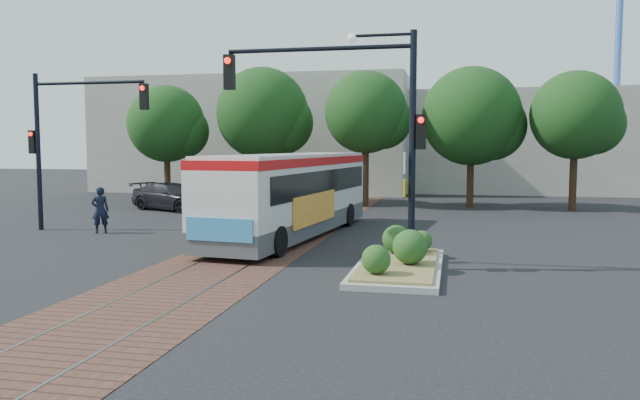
{
  "coord_description": "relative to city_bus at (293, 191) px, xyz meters",
  "views": [
    {
      "loc": [
        6.19,
        -17.19,
        3.26
      ],
      "look_at": [
        2.17,
        1.39,
        1.6
      ],
      "focal_mm": 35.0,
      "sensor_mm": 36.0,
      "label": 1
    }
  ],
  "objects": [
    {
      "name": "tree_row",
      "position": [
        0.67,
        12.13,
        3.2
      ],
      "size": [
        26.4,
        5.6,
        7.67
      ],
      "color": "#382314",
      "rests_on": "ground"
    },
    {
      "name": "signal_pole_left",
      "position": [
        -8.9,
        -0.3,
        2.21
      ],
      "size": [
        4.99,
        0.34,
        6.0
      ],
      "color": "black",
      "rests_on": "ground"
    },
    {
      "name": "city_bus",
      "position": [
        0.0,
        0.0,
        0.0
      ],
      "size": [
        3.57,
        11.26,
        2.96
      ],
      "rotation": [
        0.0,
        0.0,
        -0.11
      ],
      "color": "#434346",
      "rests_on": "ground"
    },
    {
      "name": "parked_car",
      "position": [
        -8.3,
        7.64,
        -0.96
      ],
      "size": [
        5.14,
        3.61,
        1.38
      ],
      "primitive_type": "imported",
      "rotation": [
        0.0,
        0.0,
        1.18
      ],
      "color": "black",
      "rests_on": "ground"
    },
    {
      "name": "trackbed",
      "position": [
        -0.54,
        -0.29,
        -1.65
      ],
      "size": [
        3.6,
        40.0,
        0.02
      ],
      "color": "#542F26",
      "rests_on": "ground"
    },
    {
      "name": "ground",
      "position": [
        -0.54,
        -4.29,
        -1.65
      ],
      "size": [
        120.0,
        120.0,
        0.0
      ],
      "primitive_type": "plane",
      "color": "black",
      "rests_on": "ground"
    },
    {
      "name": "crane",
      "position": [
        17.46,
        29.71,
        9.23
      ],
      "size": [
        8.0,
        0.5,
        18.0
      ],
      "color": "#3F72B2",
      "rests_on": "ground"
    },
    {
      "name": "officer",
      "position": [
        -7.25,
        -0.64,
        -0.78
      ],
      "size": [
        0.76,
        0.71,
        1.74
      ],
      "primitive_type": "imported",
      "rotation": [
        0.0,
        0.0,
        3.77
      ],
      "color": "black",
      "rests_on": "ground"
    },
    {
      "name": "warehouses",
      "position": [
        -1.06,
        24.45,
        2.16
      ],
      "size": [
        40.0,
        13.0,
        8.0
      ],
      "color": "#ADA899",
      "rests_on": "ground"
    },
    {
      "name": "traffic_island",
      "position": [
        4.28,
        -5.19,
        -1.32
      ],
      "size": [
        2.2,
        5.2,
        1.13
      ],
      "color": "gray",
      "rests_on": "ground"
    },
    {
      "name": "signal_pole_main",
      "position": [
        3.33,
        -5.1,
        2.51
      ],
      "size": [
        5.49,
        0.46,
        6.0
      ],
      "color": "black",
      "rests_on": "ground"
    }
  ]
}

